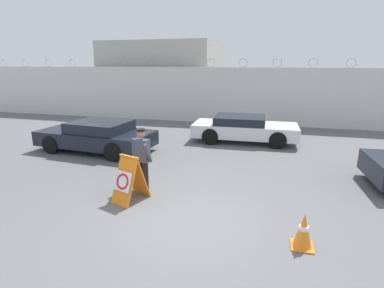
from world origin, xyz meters
TOP-DOWN VIEW (x-y plane):
  - ground_plane at (0.00, 0.00)m, footprint 90.00×90.00m
  - perimeter_wall at (-0.00, 11.15)m, footprint 36.00×0.30m
  - building_block at (-5.81, 15.15)m, footprint 7.32×6.51m
  - barricade_sign at (-1.66, 0.61)m, footprint 0.82×0.98m
  - security_guard at (-1.64, 1.37)m, footprint 0.60×0.45m
  - traffic_cone_near at (2.32, -0.36)m, footprint 0.40×0.40m
  - parked_car_front_coupe at (-4.83, 4.32)m, footprint 4.57×2.30m
  - parked_car_rear_sedan at (0.52, 7.20)m, footprint 4.43×1.97m

SIDE VIEW (x-z plane):
  - ground_plane at x=0.00m, z-range 0.00..0.00m
  - traffic_cone_near at x=2.32m, z-range 0.00..0.68m
  - barricade_sign at x=-1.66m, z-range 0.00..1.16m
  - parked_car_rear_sedan at x=0.52m, z-range 0.03..1.14m
  - parked_car_front_coupe at x=-4.83m, z-range 0.02..1.19m
  - security_guard at x=-1.64m, z-range 0.08..1.75m
  - perimeter_wall at x=0.00m, z-range -0.22..3.32m
  - building_block at x=-5.81m, z-range 0.00..4.66m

